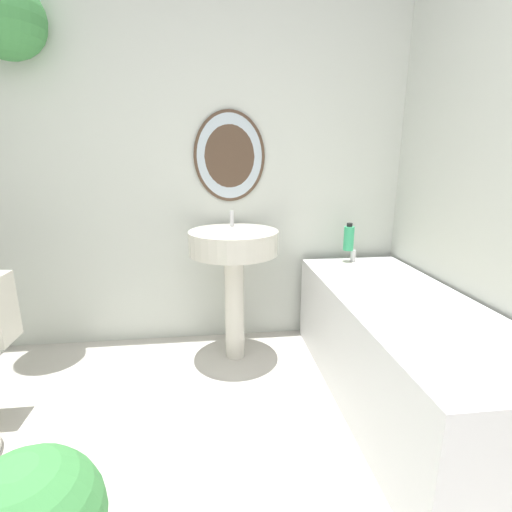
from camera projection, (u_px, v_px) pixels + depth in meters
The scene contains 4 objects.
wall_back at pixel (176, 146), 2.35m from camera, with size 2.82×0.42×2.40m.
pedestal_sink at pixel (234, 256), 2.25m from camera, with size 0.54×0.54×0.93m.
bathtub at pixel (401, 349), 1.90m from camera, with size 0.66×1.64×0.65m.
shampoo_bottle at pixel (349, 238), 2.49m from camera, with size 0.07×0.07×0.19m.
Camera 1 is at (0.06, -0.29, 1.24)m, focal length 26.00 mm.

